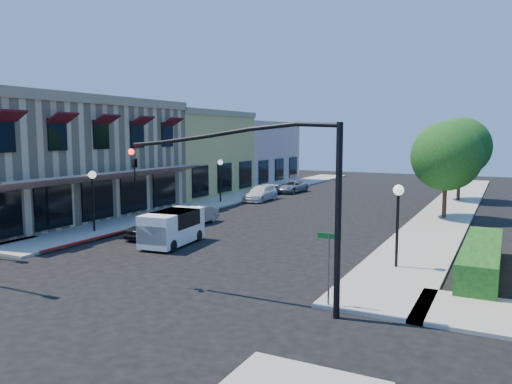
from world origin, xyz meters
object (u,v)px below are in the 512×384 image
at_px(lamppost_left_far, 220,170).
at_px(parked_car_d, 291,187).
at_px(lamppost_right_far, 444,176).
at_px(white_van, 172,226).
at_px(parked_car_c, 260,193).
at_px(lamppost_right_near, 398,205).
at_px(street_tree_a, 446,156).
at_px(parked_car_a, 152,226).
at_px(street_tree_b, 460,147).
at_px(street_name_sign, 329,257).
at_px(signal_mast_arm, 274,183).
at_px(lamppost_left_near, 93,186).
at_px(parked_car_b, 197,215).

distance_m(lamppost_left_far, parked_car_d, 9.90).
height_order(lamppost_right_far, parked_car_d, lamppost_right_far).
xyz_separation_m(white_van, parked_car_d, (-3.57, 23.91, -0.42)).
bearing_deg(lamppost_right_far, parked_car_c, 177.21).
relative_size(lamppost_right_near, white_van, 0.88).
relative_size(street_tree_a, parked_car_a, 1.80).
relative_size(street_tree_b, lamppost_left_far, 1.97).
relative_size(street_name_sign, parked_car_d, 0.60).
height_order(lamppost_left_far, white_van, lamppost_left_far).
bearing_deg(white_van, lamppost_left_far, 112.00).
bearing_deg(parked_car_a, signal_mast_arm, -34.78).
bearing_deg(signal_mast_arm, street_tree_b, 84.49).
distance_m(street_tree_a, parked_car_d, 18.06).
bearing_deg(parked_car_a, street_tree_b, 58.73).
bearing_deg(parked_car_c, street_tree_b, 25.23).
distance_m(lamppost_right_near, parked_car_a, 13.48).
relative_size(street_tree_b, parked_car_d, 1.69).
distance_m(signal_mast_arm, lamppost_right_far, 22.70).
height_order(lamppost_left_near, parked_car_c, lamppost_left_near).
bearing_deg(signal_mast_arm, lamppost_left_far, 125.00).
xyz_separation_m(signal_mast_arm, lamppost_left_far, (-14.36, 20.50, -1.35)).
bearing_deg(lamppost_left_near, parked_car_d, 84.38).
xyz_separation_m(street_tree_b, lamppost_left_near, (-17.30, -24.00, -1.81)).
xyz_separation_m(street_tree_a, lamppost_right_near, (-0.30, -14.00, -1.46)).
bearing_deg(parked_car_b, street_tree_a, 33.42).
xyz_separation_m(street_name_sign, parked_car_d, (-13.70, 29.18, -1.12)).
relative_size(street_name_sign, lamppost_left_far, 0.70).
bearing_deg(street_tree_b, lamppost_right_far, -92.15).
xyz_separation_m(street_tree_b, lamppost_right_near, (-0.30, -24.00, -1.81)).
height_order(lamppost_left_near, lamppost_right_far, same).
relative_size(street_tree_a, white_van, 1.60).
relative_size(street_tree_b, street_name_sign, 2.81).
bearing_deg(parked_car_c, lamppost_left_near, -98.50).
relative_size(street_tree_b, signal_mast_arm, 0.88).
bearing_deg(parked_car_a, lamppost_right_far, 48.09).
relative_size(signal_mast_arm, lamppost_left_near, 2.24).
bearing_deg(parked_car_c, lamppost_right_far, -3.46).
height_order(signal_mast_arm, lamppost_left_far, signal_mast_arm).
height_order(signal_mast_arm, lamppost_right_near, signal_mast_arm).
bearing_deg(parked_car_b, signal_mast_arm, -47.27).
xyz_separation_m(lamppost_left_near, parked_car_a, (3.70, 0.60, -2.12)).
xyz_separation_m(signal_mast_arm, parked_car_d, (-12.06, 29.89, -3.51)).
bearing_deg(lamppost_left_far, white_van, -68.00).
xyz_separation_m(street_tree_a, parked_car_d, (-15.00, 9.38, -3.62)).
bearing_deg(street_tree_b, signal_mast_arm, -95.51).
distance_m(lamppost_left_near, lamppost_right_near, 17.00).
distance_m(lamppost_left_far, lamppost_right_far, 17.12).
relative_size(white_van, parked_car_c, 0.94).
bearing_deg(lamppost_left_near, lamppost_left_far, 90.00).
bearing_deg(parked_car_a, parked_car_c, 93.86).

